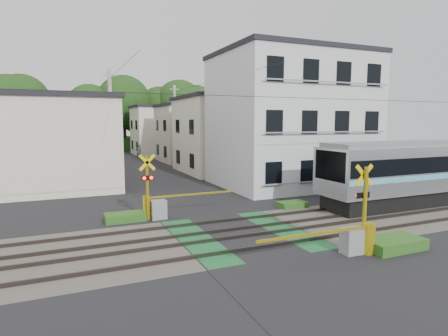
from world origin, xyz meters
name	(u,v)px	position (x,y,z in m)	size (l,w,h in m)	color
ground	(241,234)	(0.00, 0.00, 0.00)	(120.00, 120.00, 0.00)	black
track_bed	(241,233)	(0.00, 0.00, 0.04)	(120.00, 120.00, 0.14)	#47423A
crossing_signal_near	(355,234)	(2.59, -3.65, 0.71)	(4.74, 0.65, 3.09)	yellow
crossing_signal_far	(156,204)	(-2.59, 3.65, 0.71)	(4.74, 0.65, 3.09)	yellow
apartment_block	(290,120)	(8.50, 9.49, 4.66)	(10.20, 8.36, 9.30)	silver
houses_row	(133,134)	(0.25, 25.92, 3.24)	(22.07, 31.35, 6.80)	beige
tree_hill	(108,112)	(0.32, 48.59, 5.97)	(40.00, 12.40, 11.67)	#1E3E14
catenary	(359,140)	(6.00, 0.03, 3.70)	(60.00, 5.04, 7.00)	#2D2D33
utility_poles	(124,126)	(-1.05, 23.01, 4.08)	(7.90, 42.00, 8.00)	#A5A5A0
pedestrian	(139,152)	(1.83, 31.67, 0.93)	(0.68, 0.45, 1.86)	#2D3139
weed_patches	(279,225)	(1.76, -0.09, 0.18)	(10.25, 8.80, 0.40)	#2D5E1E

